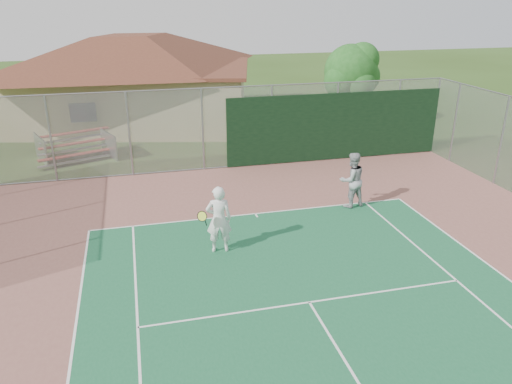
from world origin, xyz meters
TOP-DOWN VIEW (x-y plane):
  - back_fence at (2.11, 16.98)m, footprint 20.08×0.11m
  - side_fence_right at (10.00, 12.50)m, footprint 0.08×9.00m
  - clubhouse at (-3.56, 26.36)m, footprint 15.45×12.07m
  - bleachers at (-6.47, 19.88)m, footprint 3.72×2.85m
  - tree at (7.88, 21.91)m, footprint 3.40×3.22m
  - player_white_front at (-1.67, 9.56)m, footprint 1.11×0.77m
  - player_grey_back at (3.44, 11.72)m, footprint 1.07×0.90m

SIDE VIEW (x-z plane):
  - bleachers at x=-6.47m, z-range 0.03..1.20m
  - player_grey_back at x=3.44m, z-range 0.00..1.98m
  - player_white_front at x=-1.67m, z-range 0.00..2.02m
  - back_fence at x=2.11m, z-range -0.09..3.43m
  - side_fence_right at x=10.00m, z-range 0.00..3.50m
  - clubhouse at x=-3.56m, z-range 0.05..5.96m
  - tree at x=7.88m, z-range 0.75..5.49m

